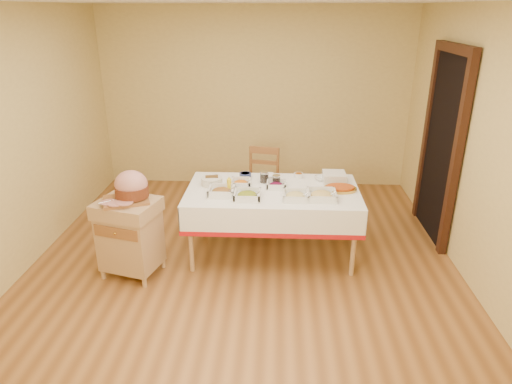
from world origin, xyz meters
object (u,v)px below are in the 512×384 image
(preserve_jar_left, at_px, (264,177))
(preserve_jar_right, at_px, (276,180))
(mustard_bottle, at_px, (229,184))
(bread_basket, at_px, (212,181))
(butcher_cart, at_px, (130,233))
(dining_table, at_px, (273,203))
(dining_chair, at_px, (262,184))
(ham_on_board, at_px, (131,188))
(plate_stack, at_px, (334,177))
(brass_platter, at_px, (340,188))

(preserve_jar_left, distance_m, preserve_jar_right, 0.15)
(mustard_bottle, xyz_separation_m, bread_basket, (-0.20, 0.14, -0.03))
(preserve_jar_left, relative_size, preserve_jar_right, 1.15)
(butcher_cart, xyz_separation_m, mustard_bottle, (0.96, 0.45, 0.37))
(dining_table, distance_m, butcher_cart, 1.50)
(dining_table, relative_size, dining_chair, 1.98)
(dining_chair, bearing_deg, butcher_cart, -132.29)
(ham_on_board, xyz_separation_m, bread_basket, (0.71, 0.56, -0.13))
(plate_stack, bearing_deg, bread_basket, -173.04)
(plate_stack, bearing_deg, brass_platter, -81.38)
(ham_on_board, xyz_separation_m, mustard_bottle, (0.91, 0.42, -0.10))
(preserve_jar_right, relative_size, mustard_bottle, 0.71)
(dining_table, bearing_deg, mustard_bottle, -174.95)
(preserve_jar_right, bearing_deg, dining_table, -104.79)
(preserve_jar_left, bearing_deg, ham_on_board, -152.27)
(bread_basket, height_order, brass_platter, bread_basket)
(mustard_bottle, bearing_deg, brass_platter, 2.60)
(dining_table, relative_size, mustard_bottle, 11.80)
(butcher_cart, relative_size, brass_platter, 2.32)
(butcher_cart, xyz_separation_m, plate_stack, (2.08, 0.76, 0.36))
(butcher_cart, distance_m, dining_chair, 1.88)
(dining_chair, bearing_deg, brass_platter, -45.87)
(mustard_bottle, height_order, bread_basket, mustard_bottle)
(dining_table, bearing_deg, plate_stack, 21.64)
(preserve_jar_left, bearing_deg, dining_table, -65.54)
(dining_chair, height_order, mustard_bottle, dining_chair)
(mustard_bottle, bearing_deg, plate_stack, 15.19)
(dining_chair, height_order, bread_basket, dining_chair)
(butcher_cart, bearing_deg, mustard_bottle, 25.25)
(preserve_jar_right, height_order, brass_platter, preserve_jar_right)
(dining_table, xyz_separation_m, bread_basket, (-0.66, 0.10, 0.20))
(dining_table, relative_size, brass_platter, 5.25)
(bread_basket, bearing_deg, preserve_jar_right, 2.97)
(preserve_jar_left, distance_m, mustard_bottle, 0.44)
(butcher_cart, height_order, bread_basket, bread_basket)
(dining_table, bearing_deg, preserve_jar_right, 75.21)
(dining_chair, relative_size, brass_platter, 2.66)
(ham_on_board, height_order, preserve_jar_left, ham_on_board)
(dining_table, distance_m, brass_platter, 0.73)
(dining_chair, bearing_deg, mustard_bottle, -108.13)
(dining_table, xyz_separation_m, preserve_jar_left, (-0.10, 0.21, 0.22))
(dining_table, distance_m, preserve_jar_right, 0.26)
(plate_stack, xyz_separation_m, brass_platter, (0.04, -0.25, -0.03))
(dining_table, height_order, brass_platter, brass_platter)
(ham_on_board, xyz_separation_m, plate_stack, (2.04, 0.72, -0.12))
(dining_chair, height_order, ham_on_board, ham_on_board)
(dining_table, height_order, bread_basket, bread_basket)
(dining_chair, relative_size, mustard_bottle, 5.97)
(dining_chair, relative_size, preserve_jar_right, 8.39)
(dining_table, relative_size, bread_basket, 7.97)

